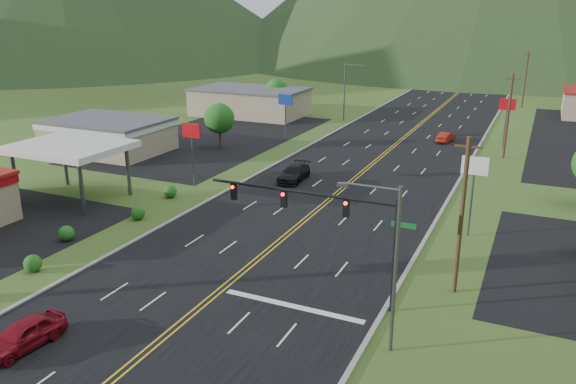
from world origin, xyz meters
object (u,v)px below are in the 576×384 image
at_px(traffic_signal, 330,217).
at_px(streetlight_east, 390,259).
at_px(car_dark_mid, 294,173).
at_px(car_red_far, 446,137).
at_px(gas_canopy, 69,148).
at_px(car_red_near, 23,335).
at_px(streetlight_west, 346,88).

height_order(traffic_signal, streetlight_east, streetlight_east).
bearing_deg(streetlight_east, car_dark_mid, 122.87).
relative_size(car_dark_mid, car_red_far, 1.35).
distance_m(gas_canopy, car_dark_mid, 21.91).
bearing_deg(traffic_signal, gas_canopy, 164.30).
bearing_deg(gas_canopy, traffic_signal, -15.70).
bearing_deg(gas_canopy, car_red_far, 54.55).
height_order(car_red_near, car_red_far, car_red_near).
distance_m(car_dark_mid, car_red_far, 27.44).
bearing_deg(streetlight_east, car_red_near, -155.60).
xyz_separation_m(gas_canopy, car_red_near, (15.95, -19.82, -4.10)).
xyz_separation_m(traffic_signal, car_red_far, (-0.78, 46.92, -4.67)).
xyz_separation_m(traffic_signal, car_red_near, (-12.54, -11.81, -4.56)).
bearing_deg(car_red_near, streetlight_west, 100.62).
distance_m(gas_canopy, car_red_far, 47.95).
xyz_separation_m(streetlight_east, streetlight_west, (-22.86, 60.00, 0.00)).
xyz_separation_m(gas_canopy, car_dark_mid, (16.45, 13.89, -4.09)).
bearing_deg(car_dark_mid, gas_canopy, -142.81).
distance_m(traffic_signal, gas_canopy, 29.59).
bearing_deg(gas_canopy, streetlight_west, 77.87).
bearing_deg(car_dark_mid, streetlight_east, -60.12).
xyz_separation_m(traffic_signal, car_dark_mid, (-12.04, 21.90, -4.55)).
bearing_deg(streetlight_west, car_red_near, -85.26).
bearing_deg(gas_canopy, car_red_near, -51.18).
distance_m(streetlight_east, car_red_far, 51.40).
xyz_separation_m(streetlight_west, car_red_far, (17.39, -9.09, -4.53)).
bearing_deg(streetlight_west, traffic_signal, -72.03).
bearing_deg(car_red_far, car_red_near, 88.47).
xyz_separation_m(gas_canopy, car_red_far, (27.71, 38.91, -4.22)).
distance_m(streetlight_west, gas_canopy, 49.10).
bearing_deg(car_dark_mid, streetlight_west, 97.19).
xyz_separation_m(streetlight_west, gas_canopy, (-10.32, -48.00, -0.31)).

